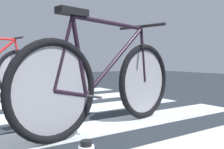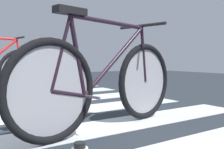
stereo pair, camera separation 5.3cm
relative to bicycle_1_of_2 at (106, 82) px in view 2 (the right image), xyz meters
The scene contains 1 object.
bicycle_1_of_2 is the anchor object (origin of this frame).
Camera 2 is at (-0.06, -2.81, 0.59)m, focal length 40.73 mm.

